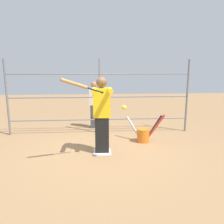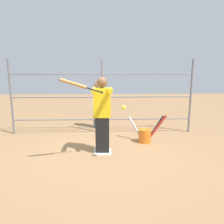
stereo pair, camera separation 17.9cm
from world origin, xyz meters
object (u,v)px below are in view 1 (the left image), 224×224
at_px(baseball_bat_swinging, 78,85).
at_px(bystander_behind_fence, 94,104).
at_px(batter, 102,113).
at_px(bat_bucket, 144,134).
at_px(softball_in_flight, 124,107).

distance_m(baseball_bat_swinging, bystander_behind_fence, 3.03).
height_order(batter, bystander_behind_fence, batter).
bearing_deg(bat_bucket, bystander_behind_fence, -49.48).
xyz_separation_m(softball_in_flight, bat_bucket, (-0.72, -1.29, -0.96)).
distance_m(batter, softball_in_flight, 0.77).
distance_m(softball_in_flight, bystander_behind_fence, 2.92).
relative_size(batter, bystander_behind_fence, 1.15).
xyz_separation_m(softball_in_flight, bystander_behind_fence, (0.60, -2.83, -0.38)).
distance_m(bat_bucket, bystander_behind_fence, 2.11).
height_order(baseball_bat_swinging, bystander_behind_fence, baseball_bat_swinging).
bearing_deg(bat_bucket, softball_in_flight, 60.90).
relative_size(softball_in_flight, bystander_behind_fence, 0.06).
relative_size(bat_bucket, bystander_behind_fence, 0.62).
bearing_deg(baseball_bat_swinging, softball_in_flight, -176.14).
height_order(baseball_bat_swinging, softball_in_flight, baseball_bat_swinging).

